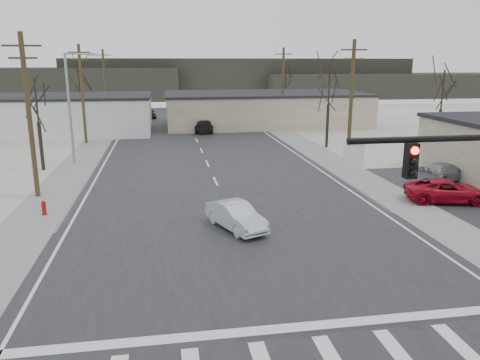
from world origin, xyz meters
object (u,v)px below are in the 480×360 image
at_px(fire_hydrant, 44,208).
at_px(car_parked_red, 447,191).
at_px(car_parked_silver, 445,172).
at_px(car_far_b, 148,113).
at_px(sedan_crossing, 236,216).
at_px(car_far_a, 204,125).

bearing_deg(fire_hydrant, car_parked_red, -2.98).
xyz_separation_m(fire_hydrant, car_parked_silver, (26.29, 3.46, 0.24)).
xyz_separation_m(car_far_b, car_parked_red, (18.98, -47.29, -0.11)).
distance_m(fire_hydrant, car_parked_silver, 26.52).
bearing_deg(sedan_crossing, car_far_a, 64.61).
height_order(sedan_crossing, car_parked_silver, sedan_crossing).
xyz_separation_m(fire_hydrant, sedan_crossing, (10.15, -3.86, 0.27)).
height_order(car_far_a, car_parked_red, car_far_a).
distance_m(sedan_crossing, car_parked_red, 13.60).
xyz_separation_m(sedan_crossing, car_far_a, (1.44, 34.14, 0.12)).
distance_m(sedan_crossing, car_far_b, 50.24).
relative_size(car_far_a, car_parked_red, 1.12).
height_order(car_far_a, car_parked_silver, car_far_a).
height_order(fire_hydrant, car_far_a, car_far_a).
relative_size(fire_hydrant, sedan_crossing, 0.21).
bearing_deg(car_far_b, car_parked_silver, -73.84).
relative_size(sedan_crossing, car_parked_red, 0.84).
height_order(sedan_crossing, car_far_a, car_far_a).
distance_m(sedan_crossing, car_parked_silver, 17.72).
bearing_deg(car_parked_red, car_parked_silver, -18.04).
bearing_deg(sedan_crossing, car_parked_silver, 1.40).
height_order(fire_hydrant, car_parked_red, car_parked_red).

